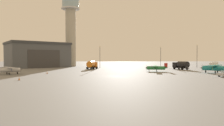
# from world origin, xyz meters

# --- Properties ---
(ground_plane) EXTENTS (400.00, 400.00, 0.00)m
(ground_plane) POSITION_xyz_m (0.00, 0.00, 0.00)
(ground_plane) COLOR slate
(control_tower) EXTENTS (9.02, 9.02, 37.89)m
(control_tower) POSITION_xyz_m (-19.28, 56.97, 20.06)
(control_tower) COLOR #B2AD9E
(control_tower) RESTS_ON ground_plane
(hangar) EXTENTS (31.89, 30.37, 11.18)m
(hangar) POSITION_xyz_m (-33.14, 48.37, 5.61)
(hangar) COLOR #4C5159
(hangar) RESTS_ON ground_plane
(airplane_silver) EXTENTS (7.02, 7.71, 2.64)m
(airplane_silver) POSITION_xyz_m (-27.63, 6.98, 1.23)
(airplane_silver) COLOR #B7BABF
(airplane_silver) RESTS_ON ground_plane
(airplane_green) EXTENTS (7.04, 9.02, 2.66)m
(airplane_green) POSITION_xyz_m (13.54, 16.48, 1.24)
(airplane_green) COLOR #287A42
(airplane_green) RESTS_ON ground_plane
(airplane_teal) EXTENTS (8.71, 9.08, 3.24)m
(airplane_teal) POSITION_xyz_m (28.54, 9.01, 1.51)
(airplane_teal) COLOR teal
(airplane_teal) RESTS_ON ground_plane
(truck_fuel_tanker_black) EXTENTS (4.52, 6.96, 3.00)m
(truck_fuel_tanker_black) POSITION_xyz_m (25.45, 26.79, 1.67)
(truck_fuel_tanker_black) COLOR #38383D
(truck_fuel_tanker_black) RESTS_ON ground_plane
(truck_fuel_tanker_orange) EXTENTS (4.35, 6.46, 3.04)m
(truck_fuel_tanker_orange) POSITION_xyz_m (-7.36, 31.16, 1.69)
(truck_fuel_tanker_orange) COLOR #38383D
(truck_fuel_tanker_orange) RESTS_ON ground_plane
(truck_box_white) EXTENTS (5.40, 6.39, 2.81)m
(truck_box_white) POSITION_xyz_m (36.53, 24.66, 1.56)
(truck_box_white) COLOR #38383D
(truck_box_white) RESTS_ON ground_plane
(light_post_west) EXTENTS (0.44, 0.44, 9.37)m
(light_post_west) POSITION_xyz_m (-4.46, 41.77, 5.53)
(light_post_west) COLOR #38383D
(light_post_west) RESTS_ON ground_plane
(light_post_east) EXTENTS (0.44, 0.44, 10.18)m
(light_post_east) POSITION_xyz_m (38.49, 42.15, 5.95)
(light_post_east) COLOR #38383D
(light_post_east) RESTS_ON ground_plane
(light_post_north) EXTENTS (0.44, 0.44, 9.71)m
(light_post_north) POSITION_xyz_m (25.34, 53.25, 5.71)
(light_post_north) COLOR #38383D
(light_post_north) RESTS_ON ground_plane
(traffic_cone_near_left) EXTENTS (0.36, 0.36, 0.68)m
(traffic_cone_near_left) POSITION_xyz_m (-19.10, -7.56, 0.34)
(traffic_cone_near_left) COLOR black
(traffic_cone_near_left) RESTS_ON ground_plane
(traffic_cone_near_right) EXTENTS (0.36, 0.36, 0.56)m
(traffic_cone_near_right) POSITION_xyz_m (-18.21, 8.79, 0.28)
(traffic_cone_near_right) COLOR black
(traffic_cone_near_right) RESTS_ON ground_plane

